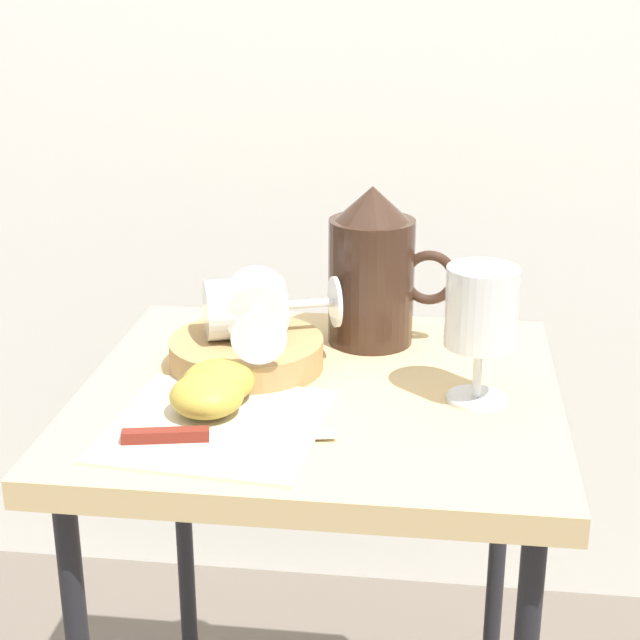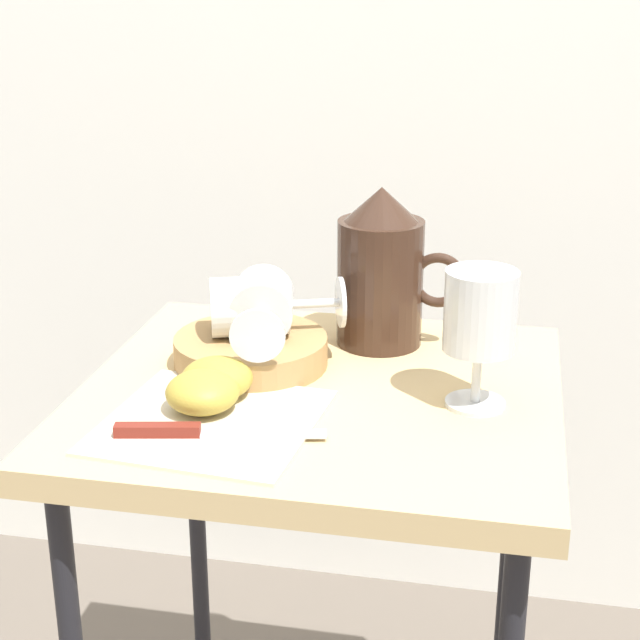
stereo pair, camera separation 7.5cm
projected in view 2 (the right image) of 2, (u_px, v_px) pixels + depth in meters
The scene contains 10 objects.
table at pixel (320, 448), 1.13m from camera, with size 0.52×0.49×0.71m.
linen_napkin at pixel (211, 422), 1.02m from camera, with size 0.21×0.21×0.00m, color beige.
basket_tray at pixel (251, 351), 1.16m from camera, with size 0.18×0.18×0.04m, color #AD8451.
pitcher at pixel (381, 281), 1.21m from camera, with size 0.16×0.10×0.20m.
wine_glass_upright at pixel (480, 319), 1.03m from camera, with size 0.08×0.08×0.15m.
wine_glass_tipped_near at pixel (262, 306), 1.15m from camera, with size 0.09×0.16×0.07m.
wine_glass_tipped_far at pixel (254, 306), 1.15m from camera, with size 0.17×0.11×0.07m.
apple_half_left at pixel (217, 378), 1.06m from camera, with size 0.08×0.08×0.04m, color #B29938.
apple_half_right at pixel (203, 392), 1.03m from camera, with size 0.08×0.08×0.04m, color #B29938.
knife at pixel (189, 431), 0.98m from camera, with size 0.21×0.06×0.01m.
Camera 2 is at (0.20, -0.99, 1.16)m, focal length 55.99 mm.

